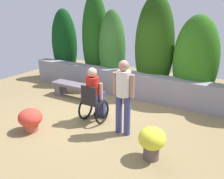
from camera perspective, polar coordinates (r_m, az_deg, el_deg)
ground_plane at (r=6.11m, az=-2.09°, el=-6.66°), size 10.19×10.19×0.00m
stone_retaining_wall at (r=7.36m, az=5.06°, el=1.05°), size 7.50×0.42×0.76m
hedge_backdrop at (r=7.44m, az=10.49°, el=8.85°), size 7.87×1.13×3.09m
stone_bench at (r=7.45m, az=-9.04°, el=0.26°), size 1.38×0.40×0.43m
person_in_wheelchair at (r=5.76m, az=-4.18°, el=-1.63°), size 0.53×0.66×1.33m
person_standing_companion at (r=5.05m, az=2.65°, el=-0.80°), size 0.49×0.30×1.63m
flower_pot_purple_near at (r=5.69m, az=-18.51°, el=-6.52°), size 0.53×0.53×0.53m
flower_pot_terracotta_by_wall at (r=4.51m, az=9.29°, el=-11.79°), size 0.50×0.50×0.62m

